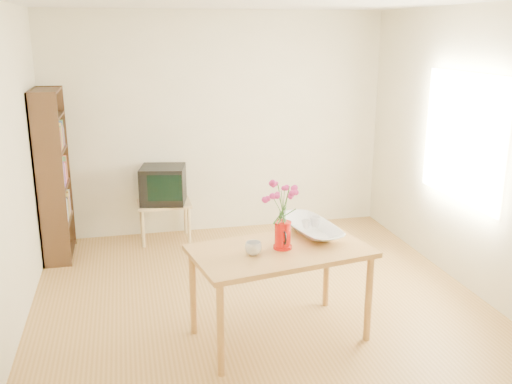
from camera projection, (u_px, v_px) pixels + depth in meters
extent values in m
plane|color=olive|center=(264.00, 311.00, 4.99)|extent=(4.50, 4.50, 0.00)
plane|color=beige|center=(219.00, 124.00, 6.74)|extent=(4.00, 0.00, 4.00)
plane|color=beige|center=(386.00, 279.00, 2.52)|extent=(4.00, 0.00, 4.00)
plane|color=beige|center=(1.00, 180.00, 4.20)|extent=(0.00, 4.50, 4.50)
plane|color=beige|center=(482.00, 155.00, 5.07)|extent=(0.00, 4.50, 4.50)
plane|color=white|center=(462.00, 138.00, 5.32)|extent=(0.00, 1.30, 1.30)
cube|color=#AE793B|center=(280.00, 251.00, 4.38)|extent=(1.46, 0.99, 0.04)
cylinder|color=#AE793B|center=(221.00, 330.00, 3.96)|extent=(0.06, 0.06, 0.71)
cylinder|color=#AE793B|center=(369.00, 299.00, 4.43)|extent=(0.06, 0.06, 0.71)
cylinder|color=#AE793B|center=(193.00, 292.00, 4.53)|extent=(0.06, 0.06, 0.71)
cylinder|color=#AE793B|center=(327.00, 268.00, 5.00)|extent=(0.06, 0.06, 0.71)
cube|color=tan|center=(164.00, 204.00, 6.56)|extent=(0.60, 0.45, 0.03)
cylinder|color=tan|center=(143.00, 229.00, 6.39)|extent=(0.04, 0.04, 0.43)
cylinder|color=tan|center=(189.00, 226.00, 6.50)|extent=(0.04, 0.04, 0.43)
cylinder|color=tan|center=(142.00, 219.00, 6.74)|extent=(0.04, 0.04, 0.43)
cylinder|color=tan|center=(186.00, 216.00, 6.85)|extent=(0.04, 0.04, 0.43)
cube|color=black|center=(50.00, 183.00, 5.66)|extent=(0.28, 0.02, 1.80)
cube|color=black|center=(57.00, 168.00, 6.29)|extent=(0.28, 0.03, 1.80)
cube|color=black|center=(40.00, 176.00, 5.95)|extent=(0.02, 0.70, 1.80)
cube|color=black|center=(61.00, 252.00, 6.21)|extent=(0.27, 0.65, 0.02)
cube|color=black|center=(58.00, 221.00, 6.11)|extent=(0.27, 0.65, 0.02)
cube|color=black|center=(54.00, 186.00, 6.01)|extent=(0.27, 0.65, 0.02)
cube|color=black|center=(51.00, 151.00, 5.91)|extent=(0.27, 0.65, 0.02)
cube|color=black|center=(47.00, 117.00, 5.81)|extent=(0.27, 0.65, 0.02)
cube|color=black|center=(45.00, 91.00, 5.74)|extent=(0.27, 0.65, 0.02)
cylinder|color=red|center=(283.00, 236.00, 4.35)|extent=(0.12, 0.12, 0.21)
cylinder|color=red|center=(282.00, 247.00, 4.38)|extent=(0.14, 0.14, 0.02)
cylinder|color=red|center=(283.00, 222.00, 4.32)|extent=(0.13, 0.13, 0.01)
cone|color=red|center=(285.00, 228.00, 4.28)|extent=(0.05, 0.07, 0.06)
torus|color=black|center=(279.00, 231.00, 4.42)|extent=(0.02, 0.10, 0.10)
imported|color=white|center=(253.00, 248.00, 4.25)|extent=(0.14, 0.14, 0.10)
imported|color=white|center=(311.00, 205.00, 4.66)|extent=(0.57, 0.57, 0.47)
imported|color=white|center=(306.00, 211.00, 4.67)|extent=(0.09, 0.09, 0.06)
imported|color=white|center=(316.00, 209.00, 4.70)|extent=(0.08, 0.08, 0.07)
cube|color=black|center=(163.00, 185.00, 6.50)|extent=(0.57, 0.53, 0.42)
cube|color=black|center=(163.00, 181.00, 6.57)|extent=(0.38, 0.31, 0.30)
cube|color=black|center=(165.00, 188.00, 6.28)|extent=(0.37, 0.09, 0.30)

